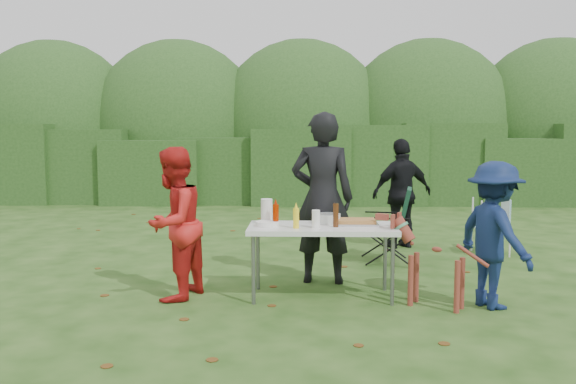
{
  "coord_description": "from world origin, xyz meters",
  "views": [
    {
      "loc": [
        0.1,
        -6.08,
        1.73
      ],
      "look_at": [
        -0.1,
        0.87,
        1.0
      ],
      "focal_mm": 38.0,
      "sensor_mm": 36.0,
      "label": 1
    }
  ],
  "objects_px": {
    "person_red_jacket": "(173,224)",
    "paper_towel_roll": "(267,211)",
    "dog": "(436,263)",
    "child": "(494,235)",
    "person_black_puffy": "(402,193)",
    "ketchup_bottle": "(276,215)",
    "folding_table": "(322,231)",
    "beer_bottle": "(336,215)",
    "camping_chair": "(387,225)",
    "lawn_chair": "(491,226)",
    "person_cook": "(322,198)",
    "mustard_bottle": "(296,218)"
  },
  "relations": [
    {
      "from": "paper_towel_roll",
      "to": "person_cook",
      "type": "bearing_deg",
      "value": 39.88
    },
    {
      "from": "person_red_jacket",
      "to": "beer_bottle",
      "type": "bearing_deg",
      "value": 109.74
    },
    {
      "from": "child",
      "to": "person_cook",
      "type": "bearing_deg",
      "value": 36.01
    },
    {
      "from": "child",
      "to": "lawn_chair",
      "type": "bearing_deg",
      "value": -40.68
    },
    {
      "from": "person_red_jacket",
      "to": "paper_towel_roll",
      "type": "distance_m",
      "value": 0.96
    },
    {
      "from": "folding_table",
      "to": "beer_bottle",
      "type": "distance_m",
      "value": 0.23
    },
    {
      "from": "paper_towel_roll",
      "to": "dog",
      "type": "bearing_deg",
      "value": -15.2
    },
    {
      "from": "mustard_bottle",
      "to": "person_red_jacket",
      "type": "bearing_deg",
      "value": 177.46
    },
    {
      "from": "folding_table",
      "to": "child",
      "type": "height_order",
      "value": "child"
    },
    {
      "from": "dog",
      "to": "ketchup_bottle",
      "type": "height_order",
      "value": "ketchup_bottle"
    },
    {
      "from": "person_black_puffy",
      "to": "paper_towel_roll",
      "type": "relative_size",
      "value": 6.09
    },
    {
      "from": "lawn_chair",
      "to": "beer_bottle",
      "type": "distance_m",
      "value": 3.24
    },
    {
      "from": "folding_table",
      "to": "camping_chair",
      "type": "distance_m",
      "value": 1.88
    },
    {
      "from": "camping_chair",
      "to": "mustard_bottle",
      "type": "xyz_separation_m",
      "value": [
        -1.14,
        -1.81,
        0.35
      ]
    },
    {
      "from": "person_red_jacket",
      "to": "folding_table",
      "type": "bearing_deg",
      "value": 112.29
    },
    {
      "from": "person_black_puffy",
      "to": "dog",
      "type": "xyz_separation_m",
      "value": [
        -0.13,
        -2.99,
        -0.36
      ]
    },
    {
      "from": "person_cook",
      "to": "paper_towel_roll",
      "type": "relative_size",
      "value": 7.35
    },
    {
      "from": "person_cook",
      "to": "child",
      "type": "bearing_deg",
      "value": 155.97
    },
    {
      "from": "dog",
      "to": "person_black_puffy",
      "type": "bearing_deg",
      "value": -62.6
    },
    {
      "from": "person_black_puffy",
      "to": "dog",
      "type": "height_order",
      "value": "person_black_puffy"
    },
    {
      "from": "camping_chair",
      "to": "beer_bottle",
      "type": "height_order",
      "value": "camping_chair"
    },
    {
      "from": "paper_towel_roll",
      "to": "person_red_jacket",
      "type": "bearing_deg",
      "value": -166.51
    },
    {
      "from": "mustard_bottle",
      "to": "child",
      "type": "bearing_deg",
      "value": -4.52
    },
    {
      "from": "ketchup_bottle",
      "to": "person_cook",
      "type": "bearing_deg",
      "value": 52.52
    },
    {
      "from": "person_cook",
      "to": "child",
      "type": "relative_size",
      "value": 1.35
    },
    {
      "from": "person_cook",
      "to": "lawn_chair",
      "type": "relative_size",
      "value": 2.44
    },
    {
      "from": "child",
      "to": "ketchup_bottle",
      "type": "xyz_separation_m",
      "value": [
        -2.12,
        0.28,
        0.14
      ]
    },
    {
      "from": "folding_table",
      "to": "mustard_bottle",
      "type": "relative_size",
      "value": 7.5
    },
    {
      "from": "person_red_jacket",
      "to": "person_black_puffy",
      "type": "relative_size",
      "value": 0.98
    },
    {
      "from": "folding_table",
      "to": "child",
      "type": "xyz_separation_m",
      "value": [
        1.65,
        -0.3,
        0.02
      ]
    },
    {
      "from": "person_cook",
      "to": "paper_towel_roll",
      "type": "xyz_separation_m",
      "value": [
        -0.59,
        -0.49,
        -0.08
      ]
    },
    {
      "from": "child",
      "to": "dog",
      "type": "distance_m",
      "value": 0.62
    },
    {
      "from": "mustard_bottle",
      "to": "person_cook",
      "type": "bearing_deg",
      "value": 70.01
    },
    {
      "from": "person_red_jacket",
      "to": "mustard_bottle",
      "type": "xyz_separation_m",
      "value": [
        1.24,
        -0.05,
        0.07
      ]
    },
    {
      "from": "person_red_jacket",
      "to": "ketchup_bottle",
      "type": "distance_m",
      "value": 1.04
    },
    {
      "from": "child",
      "to": "paper_towel_roll",
      "type": "distance_m",
      "value": 2.27
    },
    {
      "from": "paper_towel_roll",
      "to": "camping_chair",
      "type": "bearing_deg",
      "value": 46.47
    },
    {
      "from": "child",
      "to": "folding_table",
      "type": "bearing_deg",
      "value": 55.03
    },
    {
      "from": "person_black_puffy",
      "to": "child",
      "type": "bearing_deg",
      "value": 77.27
    },
    {
      "from": "child",
      "to": "beer_bottle",
      "type": "height_order",
      "value": "child"
    },
    {
      "from": "person_cook",
      "to": "camping_chair",
      "type": "bearing_deg",
      "value": -124.29
    },
    {
      "from": "folding_table",
      "to": "beer_bottle",
      "type": "bearing_deg",
      "value": -25.63
    },
    {
      "from": "camping_chair",
      "to": "paper_towel_roll",
      "type": "xyz_separation_m",
      "value": [
        -1.45,
        -1.53,
        0.38
      ]
    },
    {
      "from": "person_black_puffy",
      "to": "camping_chair",
      "type": "bearing_deg",
      "value": 50.32
    },
    {
      "from": "child",
      "to": "ketchup_bottle",
      "type": "relative_size",
      "value": 6.45
    },
    {
      "from": "mustard_bottle",
      "to": "paper_towel_roll",
      "type": "bearing_deg",
      "value": 138.11
    },
    {
      "from": "person_cook",
      "to": "mustard_bottle",
      "type": "bearing_deg",
      "value": 75.5
    },
    {
      "from": "camping_chair",
      "to": "paper_towel_roll",
      "type": "relative_size",
      "value": 3.78
    },
    {
      "from": "person_black_puffy",
      "to": "paper_towel_roll",
      "type": "distance_m",
      "value": 3.11
    },
    {
      "from": "person_black_puffy",
      "to": "folding_table",
      "type": "bearing_deg",
      "value": 44.5
    }
  ]
}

